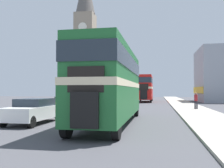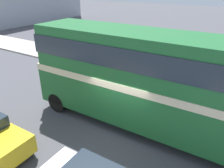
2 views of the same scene
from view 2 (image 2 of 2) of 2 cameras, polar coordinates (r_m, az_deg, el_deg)
ground_plane at (r=9.97m, az=2.70°, el=-11.99°), size 120.00×120.00×0.00m
sidewalk_right at (r=15.45m, az=15.07°, el=1.56°), size 3.50×120.00×0.12m
double_decker_bus at (r=8.91m, az=10.89°, el=1.74°), size 2.38×11.15×4.29m
pedestrian_walking at (r=20.63m, az=-13.37°, el=10.52°), size 0.33×0.33×1.62m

